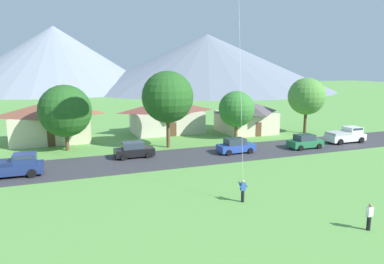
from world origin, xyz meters
The scene contains 16 objects.
road_strip centered at (0.00, 26.59, 0.04)m, with size 160.00×7.70×0.08m, color #38383D.
mountain_central_ridge centered at (53.41, 135.67, 11.87)m, with size 107.01×107.01×23.75m, color slate.
mountain_far_east_ridge centered at (-8.46, 151.45, 13.23)m, with size 84.23×84.23×26.45m, color gray.
house_leftmost centered at (6.07, 41.74, 2.56)m, with size 10.75×6.91×4.95m.
house_right_center centered at (-10.11, 40.79, 2.79)m, with size 10.33×6.96×5.39m.
house_rightmost centered at (17.32, 37.83, 2.49)m, with size 7.70×8.04×4.80m.
tree_near_left centered at (25.30, 34.06, 5.47)m, with size 5.44×5.44×8.20m.
tree_left_of_center centered at (3.29, 32.06, 6.17)m, with size 6.24×6.24×9.30m.
tree_center centered at (-8.34, 34.74, 4.70)m, with size 6.08×6.08×7.74m.
tree_right_of_center centered at (13.69, 34.02, 4.08)m, with size 4.93×4.93×6.55m.
parked_car_green_mid_west centered at (18.42, 25.36, 0.87)m, with size 4.21×2.10×1.68m.
parked_car_black_mid_east centered at (-1.75, 28.36, 0.87)m, with size 4.21×2.11×1.68m.
parked_car_blue_east_end centered at (9.50, 26.22, 0.87)m, with size 4.21×2.10×1.68m.
pickup_truck_navy_west_side centered at (-13.19, 25.51, 1.06)m, with size 5.26×2.46×1.99m.
pickup_truck_white_east_side centered at (25.61, 26.20, 1.06)m, with size 5.22×2.36×1.99m.
watcher_person centered at (7.83, 6.11, 0.88)m, with size 0.56×0.24×1.68m.
Camera 1 is at (-9.30, -8.76, 9.67)m, focal length 33.22 mm.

